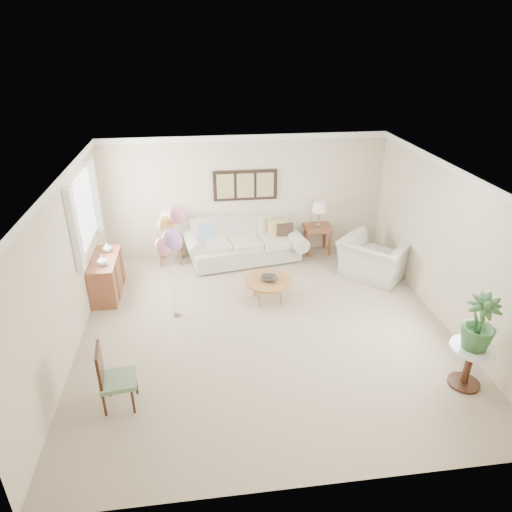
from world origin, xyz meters
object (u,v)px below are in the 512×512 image
(armchair, at_px, (374,258))
(sofa, at_px, (245,244))
(balloon_cluster, at_px, (170,234))
(coffee_table, at_px, (268,281))
(accent_chair, at_px, (112,376))

(armchair, bearing_deg, sofa, 22.10)
(sofa, bearing_deg, armchair, -23.81)
(sofa, height_order, balloon_cluster, balloon_cluster)
(armchair, xyz_separation_m, balloon_cluster, (-3.87, -0.96, 1.17))
(coffee_table, xyz_separation_m, armchair, (2.23, 0.65, -0.01))
(balloon_cluster, bearing_deg, sofa, 55.55)
(coffee_table, xyz_separation_m, balloon_cluster, (-1.64, -0.30, 1.16))
(sofa, xyz_separation_m, coffee_table, (0.24, -1.74, 0.04))
(sofa, xyz_separation_m, armchair, (2.46, -1.09, 0.03))
(coffee_table, height_order, accent_chair, accent_chair)
(sofa, distance_m, armchair, 2.69)
(coffee_table, height_order, armchair, armchair)
(coffee_table, distance_m, armchair, 2.32)
(coffee_table, distance_m, balloon_cluster, 2.03)
(coffee_table, bearing_deg, balloon_cluster, -169.48)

